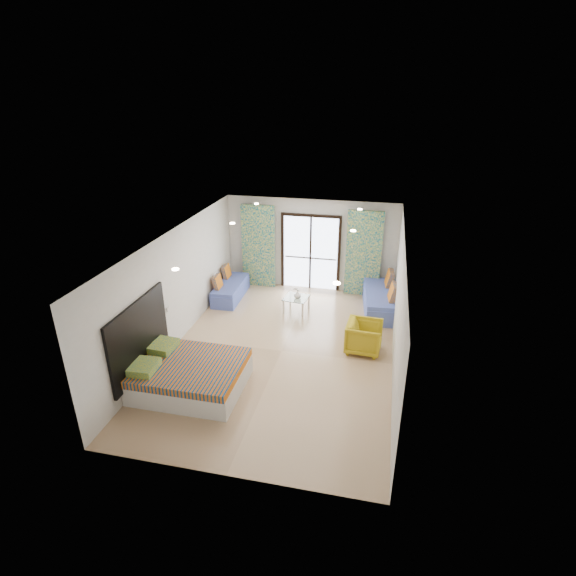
% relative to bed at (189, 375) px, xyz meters
% --- Properties ---
extents(floor, '(5.00, 7.50, 0.01)m').
position_rel_bed_xyz_m(floor, '(1.48, 1.76, -0.30)').
color(floor, tan).
rests_on(floor, ground).
extents(ceiling, '(5.00, 7.50, 0.01)m').
position_rel_bed_xyz_m(ceiling, '(1.48, 1.76, 2.40)').
color(ceiling, silver).
rests_on(ceiling, ground).
extents(wall_back, '(5.00, 0.01, 2.70)m').
position_rel_bed_xyz_m(wall_back, '(1.48, 5.51, 1.05)').
color(wall_back, silver).
rests_on(wall_back, ground).
extents(wall_front, '(5.00, 0.01, 2.70)m').
position_rel_bed_xyz_m(wall_front, '(1.48, -1.99, 1.05)').
color(wall_front, silver).
rests_on(wall_front, ground).
extents(wall_left, '(0.01, 7.50, 2.70)m').
position_rel_bed_xyz_m(wall_left, '(-1.02, 1.76, 1.05)').
color(wall_left, silver).
rests_on(wall_left, ground).
extents(wall_right, '(0.01, 7.50, 2.70)m').
position_rel_bed_xyz_m(wall_right, '(3.98, 1.76, 1.05)').
color(wall_right, silver).
rests_on(wall_right, ground).
extents(balcony_door, '(1.76, 0.08, 2.28)m').
position_rel_bed_xyz_m(balcony_door, '(1.48, 5.48, 0.96)').
color(balcony_door, black).
rests_on(balcony_door, floor).
extents(balcony_rail, '(1.52, 0.03, 0.04)m').
position_rel_bed_xyz_m(balcony_rail, '(1.48, 5.49, 0.65)').
color(balcony_rail, '#595451').
rests_on(balcony_rail, balcony_door).
extents(curtain_left, '(1.00, 0.10, 2.50)m').
position_rel_bed_xyz_m(curtain_left, '(-0.07, 5.33, 0.95)').
color(curtain_left, silver).
rests_on(curtain_left, floor).
extents(curtain_right, '(1.00, 0.10, 2.50)m').
position_rel_bed_xyz_m(curtain_right, '(3.03, 5.33, 0.95)').
color(curtain_right, silver).
rests_on(curtain_right, floor).
extents(downlight_a, '(0.12, 0.12, 0.02)m').
position_rel_bed_xyz_m(downlight_a, '(0.08, -0.24, 2.37)').
color(downlight_a, '#FFE0B2').
rests_on(downlight_a, ceiling).
extents(downlight_b, '(0.12, 0.12, 0.02)m').
position_rel_bed_xyz_m(downlight_b, '(2.88, -0.24, 2.37)').
color(downlight_b, '#FFE0B2').
rests_on(downlight_b, ceiling).
extents(downlight_c, '(0.12, 0.12, 0.02)m').
position_rel_bed_xyz_m(downlight_c, '(0.08, 2.76, 2.37)').
color(downlight_c, '#FFE0B2').
rests_on(downlight_c, ceiling).
extents(downlight_d, '(0.12, 0.12, 0.02)m').
position_rel_bed_xyz_m(downlight_d, '(2.88, 2.76, 2.37)').
color(downlight_d, '#FFE0B2').
rests_on(downlight_d, ceiling).
extents(downlight_e, '(0.12, 0.12, 0.02)m').
position_rel_bed_xyz_m(downlight_e, '(0.08, 4.76, 2.37)').
color(downlight_e, '#FFE0B2').
rests_on(downlight_e, ceiling).
extents(downlight_f, '(0.12, 0.12, 0.02)m').
position_rel_bed_xyz_m(downlight_f, '(2.88, 4.76, 2.37)').
color(downlight_f, '#FFE0B2').
rests_on(downlight_f, ceiling).
extents(headboard, '(0.06, 2.10, 1.50)m').
position_rel_bed_xyz_m(headboard, '(-0.98, 0.00, 0.75)').
color(headboard, black).
rests_on(headboard, floor).
extents(switch_plate, '(0.02, 0.10, 0.10)m').
position_rel_bed_xyz_m(switch_plate, '(-0.99, 1.25, 0.75)').
color(switch_plate, silver).
rests_on(switch_plate, wall_left).
extents(bed, '(2.08, 1.70, 0.72)m').
position_rel_bed_xyz_m(bed, '(0.00, 0.00, 0.00)').
color(bed, silver).
rests_on(bed, floor).
extents(daybed_left, '(0.71, 1.71, 0.84)m').
position_rel_bed_xyz_m(daybed_left, '(-0.64, 4.26, -0.04)').
color(daybed_left, '#495CAF').
rests_on(daybed_left, floor).
extents(daybed_right, '(1.00, 2.08, 0.99)m').
position_rel_bed_xyz_m(daybed_right, '(3.60, 4.37, 0.01)').
color(daybed_right, '#495CAF').
rests_on(daybed_right, floor).
extents(coffee_table, '(0.70, 0.70, 0.71)m').
position_rel_bed_xyz_m(coffee_table, '(1.40, 3.83, 0.06)').
color(coffee_table, silver).
rests_on(coffee_table, floor).
extents(vase, '(0.20, 0.21, 0.19)m').
position_rel_bed_xyz_m(vase, '(1.44, 3.78, 0.21)').
color(vase, white).
rests_on(vase, coffee_table).
extents(armchair, '(0.77, 0.82, 0.79)m').
position_rel_bed_xyz_m(armchair, '(3.31, 2.19, 0.10)').
color(armchair, '#B29916').
rests_on(armchair, floor).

